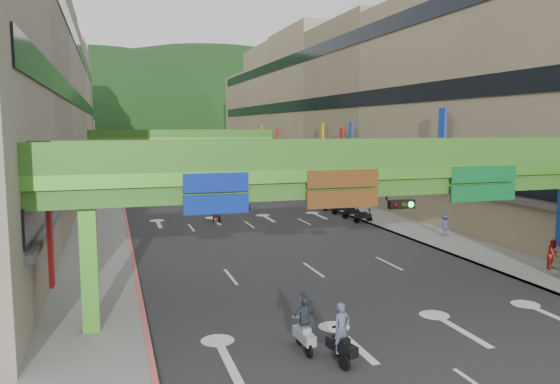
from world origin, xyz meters
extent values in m
plane|color=black|center=(0.00, 0.00, 0.00)|extent=(320.00, 320.00, 0.00)
cube|color=#28282B|center=(0.00, 50.00, 0.01)|extent=(18.00, 140.00, 0.02)
cube|color=gray|center=(-11.00, 50.00, 0.07)|extent=(4.00, 140.00, 0.15)
cube|color=gray|center=(11.00, 50.00, 0.07)|extent=(4.00, 140.00, 0.15)
cube|color=#CC5959|center=(-9.10, 50.00, 0.09)|extent=(0.20, 140.00, 0.18)
cube|color=gray|center=(9.10, 50.00, 0.09)|extent=(0.20, 140.00, 0.18)
cube|color=#9E937F|center=(-19.00, 50.00, 9.50)|extent=(12.00, 95.00, 19.00)
cube|color=black|center=(-12.95, 50.00, 4.20)|extent=(0.08, 90.25, 1.40)
cube|color=black|center=(-12.95, 50.00, 10.20)|extent=(0.08, 90.25, 1.40)
cube|color=black|center=(-12.95, 50.00, 16.20)|extent=(0.08, 90.25, 1.40)
cube|color=gray|center=(19.00, 50.00, 9.50)|extent=(12.00, 95.00, 19.00)
cube|color=black|center=(12.95, 50.00, 4.20)|extent=(0.08, 90.25, 1.40)
cube|color=black|center=(12.95, 50.00, 10.20)|extent=(0.08, 90.25, 1.40)
cube|color=black|center=(12.95, 50.00, 16.20)|extent=(0.08, 90.25, 1.40)
cube|color=#4C9E2D|center=(0.00, 6.00, 5.75)|extent=(28.00, 2.20, 0.50)
cube|color=#387223|center=(0.00, 6.00, 5.15)|extent=(28.00, 1.76, 0.70)
cube|color=#4C9E2D|center=(-11.00, 6.00, 2.40)|extent=(0.60, 0.60, 4.80)
cube|color=#387223|center=(0.00, 4.96, 6.55)|extent=(28.00, 0.12, 1.10)
cube|color=#387223|center=(0.00, 7.04, 6.55)|extent=(28.00, 0.12, 1.10)
cube|color=navy|center=(-6.50, 4.92, 5.15)|extent=(2.40, 0.12, 1.50)
cube|color=#593314|center=(-1.50, 4.92, 5.15)|extent=(3.00, 0.12, 1.50)
cube|color=#0C5926|center=(5.00, 4.92, 5.15)|extent=(3.20, 0.12, 1.50)
cube|color=black|center=(1.00, 4.77, 4.50)|extent=(1.10, 0.28, 0.35)
cube|color=#4C9E2D|center=(0.00, 65.00, 5.75)|extent=(28.00, 2.20, 0.50)
cube|color=#387223|center=(0.00, 65.00, 5.15)|extent=(28.00, 1.76, 0.70)
cube|color=#4C9E2D|center=(-11.00, 65.00, 2.40)|extent=(0.60, 0.60, 4.80)
cube|color=#4C9E2D|center=(11.00, 65.00, 2.40)|extent=(0.60, 0.60, 4.80)
cube|color=#387223|center=(0.00, 63.96, 6.55)|extent=(28.00, 0.12, 1.10)
cube|color=#387223|center=(0.00, 66.04, 6.55)|extent=(28.00, 0.12, 1.10)
ellipsoid|color=#1C4419|center=(-15.00, 160.00, 0.00)|extent=(168.00, 140.00, 112.00)
ellipsoid|color=#1C4419|center=(25.00, 180.00, 0.00)|extent=(208.00, 176.00, 128.00)
cylinder|color=black|center=(0.00, 30.00, 6.20)|extent=(26.00, 0.03, 0.03)
cone|color=red|center=(-12.50, 30.00, 5.95)|extent=(0.36, 0.36, 0.40)
cone|color=gold|center=(-10.23, 30.00, 5.95)|extent=(0.36, 0.36, 0.40)
cone|color=#193FB2|center=(-7.95, 30.00, 5.95)|extent=(0.36, 0.36, 0.40)
cone|color=silver|center=(-5.68, 30.00, 5.95)|extent=(0.36, 0.36, 0.40)
cone|color=#198C33|center=(-3.41, 30.00, 5.95)|extent=(0.36, 0.36, 0.40)
cone|color=orange|center=(-1.14, 30.00, 5.95)|extent=(0.36, 0.36, 0.40)
cone|color=red|center=(1.14, 30.00, 5.95)|extent=(0.36, 0.36, 0.40)
cone|color=gold|center=(3.41, 30.00, 5.95)|extent=(0.36, 0.36, 0.40)
cone|color=#193FB2|center=(5.68, 30.00, 5.95)|extent=(0.36, 0.36, 0.40)
cone|color=silver|center=(7.95, 30.00, 5.95)|extent=(0.36, 0.36, 0.40)
cone|color=#198C33|center=(10.23, 30.00, 5.95)|extent=(0.36, 0.36, 0.40)
cone|color=orange|center=(12.50, 30.00, 5.95)|extent=(0.36, 0.36, 0.40)
cube|color=black|center=(-3.21, 1.00, 0.55)|extent=(0.66, 1.35, 0.35)
cube|color=black|center=(-3.21, 1.00, 0.80)|extent=(0.43, 0.61, 0.18)
cube|color=black|center=(-3.07, 1.53, 1.05)|extent=(0.55, 0.19, 0.06)
cylinder|color=black|center=(-3.07, 1.53, 0.25)|extent=(0.22, 0.51, 0.50)
cylinder|color=black|center=(-3.35, 0.47, 0.25)|extent=(0.22, 0.51, 0.50)
imported|color=#444F5F|center=(-3.21, 1.00, 1.18)|extent=(0.68, 0.53, 1.66)
cube|color=black|center=(1.73, 33.93, 0.55)|extent=(0.61, 1.34, 0.35)
cube|color=black|center=(1.73, 33.93, 0.80)|extent=(0.41, 0.60, 0.18)
cube|color=black|center=(1.62, 34.47, 1.05)|extent=(0.55, 0.17, 0.06)
cylinder|color=black|center=(1.62, 34.47, 0.25)|extent=(0.20, 0.51, 0.50)
cylinder|color=black|center=(1.85, 33.39, 0.25)|extent=(0.20, 0.51, 0.50)
imported|color=brown|center=(1.73, 33.93, 1.20)|extent=(0.94, 0.80, 1.70)
cube|color=#95949B|center=(-4.05, 2.24, 0.55)|extent=(0.42, 1.32, 0.35)
cube|color=#95949B|center=(-4.05, 2.24, 0.80)|extent=(0.33, 0.57, 0.18)
cube|color=#95949B|center=(-4.02, 2.79, 1.05)|extent=(0.55, 0.09, 0.06)
cylinder|color=black|center=(-4.02, 2.79, 0.25)|extent=(0.13, 0.50, 0.50)
cylinder|color=black|center=(-4.08, 1.69, 0.25)|extent=(0.13, 0.50, 0.50)
imported|color=#2A363E|center=(-4.05, 2.24, 1.11)|extent=(0.92, 0.42, 1.53)
cube|color=maroon|center=(-2.17, 28.17, 0.55)|extent=(0.66, 1.35, 0.35)
cube|color=maroon|center=(-2.17, 28.17, 0.80)|extent=(0.43, 0.61, 0.18)
cube|color=maroon|center=(-2.30, 28.70, 1.05)|extent=(0.55, 0.19, 0.06)
cylinder|color=black|center=(-2.30, 28.70, 0.25)|extent=(0.22, 0.51, 0.50)
cylinder|color=black|center=(-2.03, 27.63, 0.25)|extent=(0.22, 0.51, 0.50)
imported|color=#35363C|center=(-2.17, 28.17, 1.13)|extent=(0.87, 0.67, 1.57)
cube|color=black|center=(8.80, 24.13, 0.55)|extent=(1.31, 0.37, 0.35)
cube|color=black|center=(8.80, 24.13, 0.80)|extent=(0.56, 0.31, 0.18)
cube|color=black|center=(9.35, 24.14, 1.05)|extent=(0.07, 0.55, 0.06)
cylinder|color=black|center=(9.35, 24.14, 0.25)|extent=(0.50, 0.11, 0.50)
cylinder|color=black|center=(8.25, 24.12, 0.25)|extent=(0.50, 0.11, 0.50)
cube|color=black|center=(8.80, 26.33, 0.55)|extent=(1.31, 0.37, 0.35)
cube|color=black|center=(8.80, 26.33, 0.80)|extent=(0.56, 0.31, 0.18)
cube|color=black|center=(9.35, 26.34, 1.05)|extent=(0.07, 0.55, 0.06)
cylinder|color=black|center=(9.35, 26.34, 0.25)|extent=(0.50, 0.11, 0.50)
cylinder|color=black|center=(8.25, 26.32, 0.25)|extent=(0.50, 0.11, 0.50)
cube|color=black|center=(8.80, 28.53, 0.55)|extent=(1.31, 0.37, 0.35)
cube|color=black|center=(8.80, 28.53, 0.80)|extent=(0.56, 0.31, 0.18)
cube|color=black|center=(9.35, 28.54, 1.05)|extent=(0.07, 0.55, 0.06)
cylinder|color=black|center=(9.35, 28.54, 0.25)|extent=(0.50, 0.11, 0.50)
cylinder|color=black|center=(8.25, 28.52, 0.25)|extent=(0.50, 0.11, 0.50)
cube|color=black|center=(8.80, 30.73, 0.55)|extent=(1.31, 0.37, 0.35)
cube|color=black|center=(8.80, 30.73, 0.80)|extent=(0.56, 0.31, 0.18)
cube|color=black|center=(9.35, 30.74, 1.05)|extent=(0.07, 0.55, 0.06)
cylinder|color=black|center=(9.35, 30.74, 0.25)|extent=(0.50, 0.11, 0.50)
cylinder|color=black|center=(8.25, 30.72, 0.25)|extent=(0.50, 0.11, 0.50)
cube|color=black|center=(8.80, 32.93, 0.55)|extent=(1.31, 0.37, 0.35)
cube|color=black|center=(8.80, 32.93, 0.80)|extent=(0.56, 0.31, 0.18)
cube|color=black|center=(9.35, 32.94, 1.05)|extent=(0.07, 0.55, 0.06)
cylinder|color=black|center=(9.35, 32.94, 0.25)|extent=(0.50, 0.11, 0.50)
cylinder|color=black|center=(8.25, 32.92, 0.25)|extent=(0.50, 0.11, 0.50)
imported|color=#B1B3B9|center=(-4.40, 53.29, 0.66)|extent=(1.69, 4.10, 1.32)
imported|color=orange|center=(5.37, 72.55, 0.72)|extent=(2.23, 4.40, 1.44)
imported|color=red|center=(11.95, 8.00, 0.78)|extent=(0.92, 0.83, 1.57)
imported|color=#24222A|center=(10.84, 35.22, 0.79)|extent=(0.95, 0.45, 1.59)
imported|color=#393B5F|center=(11.56, 17.18, 0.76)|extent=(0.82, 0.66, 1.52)
camera|label=1|loc=(-10.12, -14.51, 7.64)|focal=35.00mm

